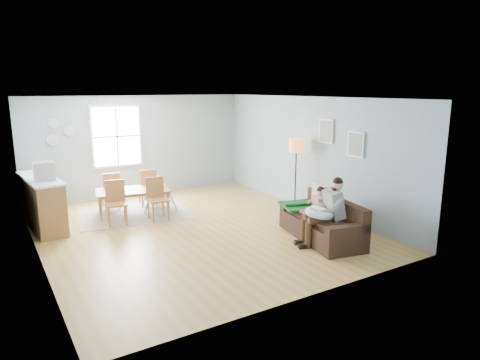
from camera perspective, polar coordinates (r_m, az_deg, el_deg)
room at (r=8.59m, az=-6.20°, el=8.96°), size 8.40×9.40×3.90m
window at (r=11.70m, az=-16.14°, el=5.61°), size 1.32×0.08×1.62m
pictures at (r=9.49m, az=13.23°, el=5.55°), size 0.05×1.34×0.74m
wall_plates at (r=11.40m, az=-23.03°, el=5.87°), size 0.67×0.02×0.66m
sofa at (r=8.54m, az=11.07°, el=-5.86°), size 1.22×2.10×0.80m
green_throw at (r=8.98m, az=8.55°, el=-3.36°), size 1.10×1.00×0.04m
beige_pillow at (r=8.94m, az=10.61°, el=-2.09°), size 0.23×0.48×0.47m
father at (r=8.13m, az=11.44°, el=-3.83°), size 0.96×0.60×1.28m
nursing_pillow at (r=8.07m, az=10.52°, el=-4.37°), size 0.69×0.68×0.22m
infant at (r=8.07m, az=10.38°, el=-3.84°), size 0.16×0.35×0.13m
toddler at (r=8.54m, az=10.11°, el=-3.04°), size 0.54×0.32×0.81m
floor_lamp at (r=10.12m, az=7.51°, el=3.81°), size 0.35×0.35×1.73m
storage_cube at (r=8.48m, az=11.81°, el=-6.15°), size 0.59×0.56×0.53m
rug at (r=10.35m, az=-13.92°, el=-4.38°), size 2.74×2.26×0.01m
dining_table at (r=10.28m, az=-14.00°, el=-2.86°), size 1.80×1.23×0.58m
chair_sw at (r=9.59m, az=-16.20°, el=-2.50°), size 0.50×0.50×0.95m
chair_se at (r=9.70m, az=-11.05°, el=-2.07°), size 0.45×0.45×0.95m
chair_nw at (r=10.77m, az=-16.81°, el=-1.09°), size 0.44×0.44×0.91m
chair_ne at (r=10.86m, az=-12.18°, el=-0.64°), size 0.48×0.48×0.94m
counter at (r=9.85m, az=-24.88°, el=-2.73°), size 0.74×1.99×1.09m
monitor at (r=9.35m, az=-24.71°, el=1.08°), size 0.40×0.38×0.37m
baby_swing at (r=10.51m, az=-10.75°, el=-1.96°), size 0.97×0.98×0.81m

